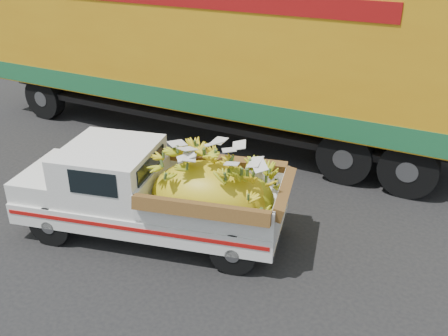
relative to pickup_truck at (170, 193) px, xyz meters
The scene contains 5 objects.
ground 1.23m from the pickup_truck, 136.29° to the right, with size 100.00×100.00×0.00m, color black.
curb 6.66m from the pickup_truck, 95.82° to the left, with size 60.00×0.25×0.15m, color gray.
sidewalk 8.74m from the pickup_truck, 94.42° to the left, with size 60.00×4.00×0.14m, color gray.
pickup_truck is the anchor object (origin of this frame).
semi_trailer 4.68m from the pickup_truck, 112.88° to the left, with size 12.04×3.20×3.80m.
Camera 1 is at (4.97, -4.87, 4.66)m, focal length 40.00 mm.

